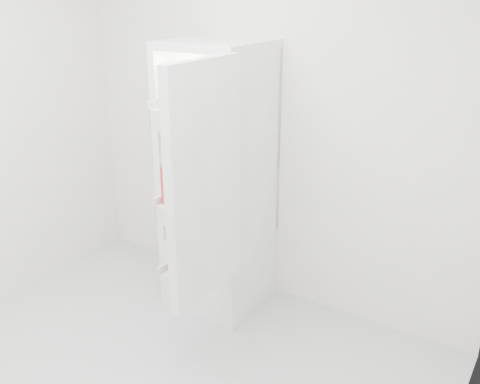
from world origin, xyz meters
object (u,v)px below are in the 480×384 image
Objects in this scene: fridge_door at (201,188)px; red_cabbage at (215,194)px; refrigerator at (223,210)px; mushroom_bowl at (199,197)px.

red_cabbage is at bearing 28.07° from fridge_door.
refrigerator is 10.78× the size of red_cabbage.
refrigerator is 12.74× the size of mushroom_bowl.
mushroom_bowl is (-0.11, -0.12, 0.12)m from refrigerator.
fridge_door is at bearing -64.58° from refrigerator.
refrigerator is 0.83m from fridge_door.
mushroom_bowl is at bearing 176.96° from red_cabbage.
red_cabbage is at bearing -79.20° from refrigerator.
refrigerator is 0.21m from red_cabbage.
red_cabbage is 1.18× the size of mushroom_bowl.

